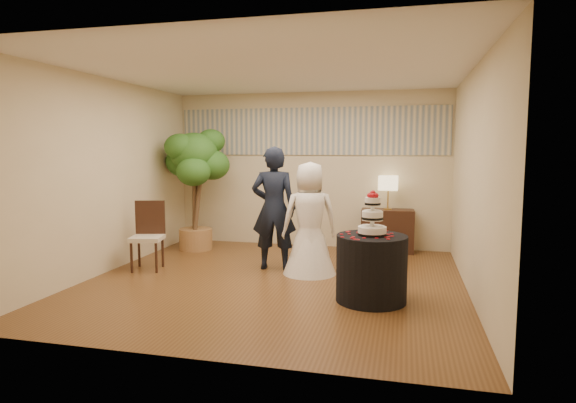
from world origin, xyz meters
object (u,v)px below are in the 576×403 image
(groom, at_px, (274,208))
(cake_table, at_px, (371,268))
(bride, at_px, (310,218))
(side_chair, at_px, (147,236))
(console, at_px, (387,231))
(wedding_cake, at_px, (372,213))
(table_lamp, at_px, (388,193))
(ficus_tree, at_px, (195,188))

(groom, distance_m, cake_table, 2.00)
(bride, relative_size, side_chair, 1.59)
(console, bearing_deg, bride, -123.34)
(bride, relative_size, cake_table, 1.95)
(wedding_cake, bearing_deg, bride, 131.81)
(bride, height_order, table_lamp, bride)
(console, xyz_separation_m, table_lamp, (0.00, 0.00, 0.66))
(groom, xyz_separation_m, ficus_tree, (-1.72, 1.01, 0.18))
(wedding_cake, xyz_separation_m, console, (0.08, 2.81, -0.68))
(table_lamp, height_order, side_chair, table_lamp)
(groom, height_order, bride, groom)
(cake_table, bearing_deg, table_lamp, 88.30)
(console, height_order, ficus_tree, ficus_tree)
(wedding_cake, bearing_deg, ficus_tree, 145.68)
(console, xyz_separation_m, side_chair, (-3.41, -2.11, 0.13))
(groom, distance_m, bride, 0.60)
(cake_table, xyz_separation_m, table_lamp, (0.08, 2.81, 0.64))
(table_lamp, height_order, ficus_tree, ficus_tree)
(bride, distance_m, console, 2.08)
(cake_table, height_order, wedding_cake, wedding_cake)
(groom, height_order, console, groom)
(ficus_tree, bearing_deg, cake_table, -34.32)
(cake_table, distance_m, console, 2.81)
(table_lamp, xyz_separation_m, side_chair, (-3.41, -2.11, -0.53))
(wedding_cake, height_order, side_chair, wedding_cake)
(table_lamp, bearing_deg, side_chair, -148.28)
(groom, xyz_separation_m, side_chair, (-1.81, -0.50, -0.41))
(wedding_cake, distance_m, console, 2.89)
(cake_table, relative_size, side_chair, 0.82)
(groom, xyz_separation_m, wedding_cake, (1.52, -1.20, 0.14))
(groom, relative_size, table_lamp, 3.14)
(cake_table, distance_m, ficus_tree, 3.98)
(cake_table, bearing_deg, bride, 131.81)
(cake_table, bearing_deg, wedding_cake, 0.00)
(groom, distance_m, console, 2.33)
(ficus_tree, distance_m, side_chair, 1.62)
(cake_table, height_order, side_chair, side_chair)
(console, distance_m, table_lamp, 0.66)
(bride, height_order, side_chair, bride)
(side_chair, bearing_deg, bride, -4.98)
(groom, bearing_deg, bride, 158.33)
(ficus_tree, bearing_deg, console, 10.21)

